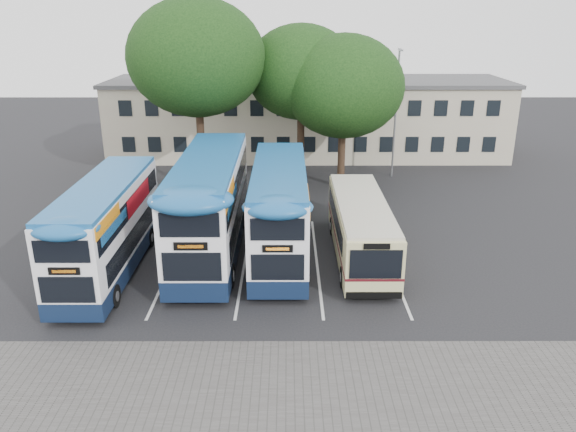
# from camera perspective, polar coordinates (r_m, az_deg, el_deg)

# --- Properties ---
(ground) EXTENTS (120.00, 120.00, 0.00)m
(ground) POSITION_cam_1_polar(r_m,az_deg,el_deg) (22.96, 4.19, -9.91)
(ground) COLOR black
(ground) RESTS_ON ground
(paving_strip) EXTENTS (40.00, 6.00, 0.01)m
(paving_strip) POSITION_cam_1_polar(r_m,az_deg,el_deg) (18.74, -1.10, -17.61)
(paving_strip) COLOR #595654
(paving_strip) RESTS_ON ground
(bay_lines) EXTENTS (14.12, 11.00, 0.01)m
(bay_lines) POSITION_cam_1_polar(r_m,az_deg,el_deg) (27.41, -4.42, -4.65)
(bay_lines) COLOR silver
(bay_lines) RESTS_ON ground
(depot_building) EXTENTS (32.40, 8.40, 6.20)m
(depot_building) POSITION_cam_1_polar(r_m,az_deg,el_deg) (47.56, 1.99, 10.07)
(depot_building) COLOR #BFAE9A
(depot_building) RESTS_ON ground
(lamp_post) EXTENTS (0.25, 1.05, 9.06)m
(lamp_post) POSITION_cam_1_polar(r_m,az_deg,el_deg) (41.01, 10.92, 10.83)
(lamp_post) COLOR gray
(lamp_post) RESTS_ON ground
(tree_left) EXTENTS (8.61, 8.61, 12.39)m
(tree_left) POSITION_cam_1_polar(r_m,az_deg,el_deg) (36.68, -9.28, 15.58)
(tree_left) COLOR black
(tree_left) RESTS_ON ground
(tree_mid) EXTENTS (7.42, 7.42, 10.76)m
(tree_mid) POSITION_cam_1_polar(r_m,az_deg,el_deg) (38.75, 1.35, 14.39)
(tree_mid) COLOR black
(tree_mid) RESTS_ON ground
(tree_right) EXTENTS (7.88, 7.88, 10.20)m
(tree_right) POSITION_cam_1_polar(r_m,az_deg,el_deg) (37.54, 5.68, 12.97)
(tree_right) COLOR black
(tree_right) RESTS_ON ground
(bus_dd_left) EXTENTS (2.49, 10.25, 4.27)m
(bus_dd_left) POSITION_cam_1_polar(r_m,az_deg,el_deg) (26.80, -17.91, -0.78)
(bus_dd_left) COLOR #101E3B
(bus_dd_left) RESTS_ON ground
(bus_dd_mid) EXTENTS (2.84, 11.73, 4.89)m
(bus_dd_mid) POSITION_cam_1_polar(r_m,az_deg,el_deg) (27.73, -7.90, 1.49)
(bus_dd_mid) COLOR #101E3B
(bus_dd_mid) RESTS_ON ground
(bus_dd_right) EXTENTS (2.61, 10.76, 4.48)m
(bus_dd_right) POSITION_cam_1_polar(r_m,az_deg,el_deg) (27.37, -0.88, 0.94)
(bus_dd_right) COLOR #101E3B
(bus_dd_right) RESTS_ON ground
(bus_single) EXTENTS (2.48, 9.74, 2.90)m
(bus_single) POSITION_cam_1_polar(r_m,az_deg,el_deg) (27.59, 7.38, -0.90)
(bus_single) COLOR beige
(bus_single) RESTS_ON ground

